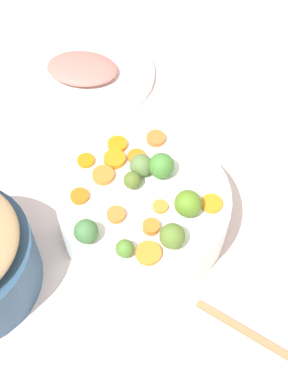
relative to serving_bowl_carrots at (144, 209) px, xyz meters
name	(u,v)px	position (x,y,z in m)	size (l,w,h in m)	color
tabletop	(130,234)	(-0.03, -0.01, -0.05)	(2.40, 2.40, 0.02)	silver
serving_bowl_carrots	(144,209)	(0.00, 0.00, 0.00)	(0.29, 0.29, 0.09)	white
carrot_slice_0	(86,161)	(-0.08, 0.09, 0.05)	(0.03, 0.03, 0.01)	orange
carrot_slice_1	(103,175)	(-0.06, 0.05, 0.05)	(0.04, 0.04, 0.01)	orange
carrot_slice_2	(116,215)	(-0.05, -0.03, 0.05)	(0.03, 0.03, 0.01)	orange
carrot_slice_3	(160,207)	(0.02, -0.03, 0.05)	(0.03, 0.03, 0.01)	orange
carrot_slice_4	(114,159)	(-0.03, 0.08, 0.05)	(0.04, 0.04, 0.01)	orange
carrot_slice_5	(117,144)	(-0.02, 0.11, 0.05)	(0.03, 0.03, 0.01)	orange
carrot_slice_6	(212,203)	(0.10, -0.05, 0.05)	(0.04, 0.04, 0.01)	orange
carrot_slice_7	(151,227)	(-0.01, -0.06, 0.05)	(0.03, 0.03, 0.01)	orange
carrot_slice_8	(137,157)	(0.01, 0.08, 0.05)	(0.03, 0.03, 0.01)	orange
carrot_slice_9	(80,196)	(-0.10, 0.02, 0.05)	(0.03, 0.03, 0.01)	orange
carrot_slice_10	(156,138)	(0.05, 0.11, 0.05)	(0.03, 0.03, 0.01)	orange
carrot_slice_11	(148,253)	(-0.02, -0.11, 0.05)	(0.04, 0.04, 0.01)	orange
brussels_sprout_0	(141,165)	(0.01, 0.05, 0.06)	(0.04, 0.04, 0.04)	#5B7F42
brussels_sprout_1	(172,236)	(0.02, -0.09, 0.06)	(0.04, 0.04, 0.04)	#597B2E
brussels_sprout_2	(86,231)	(-0.11, -0.05, 0.06)	(0.04, 0.04, 0.04)	#437840
brussels_sprout_3	(188,203)	(0.06, -0.05, 0.06)	(0.04, 0.04, 0.04)	#598823
brussels_sprout_4	(161,166)	(0.04, 0.04, 0.06)	(0.04, 0.04, 0.04)	#468836
brussels_sprout_5	(125,248)	(-0.06, -0.09, 0.06)	(0.03, 0.03, 0.03)	#51852E
brussels_sprout_6	(132,180)	(-0.01, 0.02, 0.06)	(0.03, 0.03, 0.03)	#557029
ham_plate	(90,74)	(-0.01, 0.39, -0.04)	(0.28, 0.28, 0.01)	white
ham_slice_main	(82,69)	(-0.03, 0.39, -0.02)	(0.15, 0.11, 0.03)	#C97367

